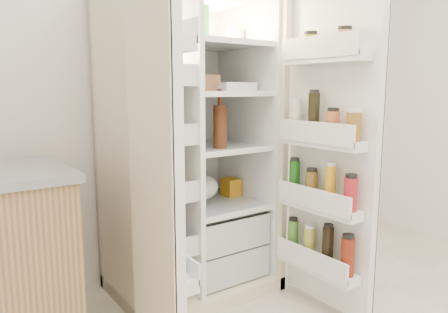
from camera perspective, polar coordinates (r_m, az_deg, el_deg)
wall_back at (r=2.90m, az=-6.63°, el=11.46°), size 4.00×0.02×2.70m
refrigerator at (r=2.59m, az=-4.80°, el=-1.71°), size 0.92×0.70×1.80m
freezer_door at (r=1.80m, az=-9.12°, el=-1.75°), size 0.15×0.40×1.72m
fridge_door at (r=2.34m, az=14.01°, el=0.15°), size 0.17×0.58×1.72m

